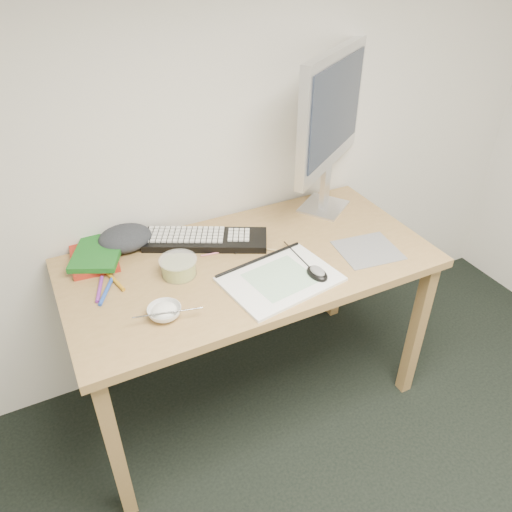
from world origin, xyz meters
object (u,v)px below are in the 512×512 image
at_px(desk, 250,277).
at_px(monitor, 331,115).
at_px(keyboard, 206,240).
at_px(rice_bowl, 165,312).
at_px(sketchpad, 280,279).

height_order(desk, monitor, monitor).
distance_m(keyboard, rice_bowl, 0.45).
relative_size(desk, rice_bowl, 12.55).
bearing_deg(sketchpad, keyboard, 104.01).
relative_size(desk, monitor, 2.07).
relative_size(desk, keyboard, 2.87).
bearing_deg(monitor, rice_bowl, 169.33).
bearing_deg(sketchpad, desk, 95.03).
xyz_separation_m(keyboard, monitor, (0.58, 0.04, 0.41)).
bearing_deg(keyboard, monitor, 30.62).
height_order(sketchpad, keyboard, keyboard).
bearing_deg(keyboard, sketchpad, -40.06).
height_order(keyboard, rice_bowl, rice_bowl).
distance_m(desk, monitor, 0.73).
distance_m(keyboard, monitor, 0.71).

